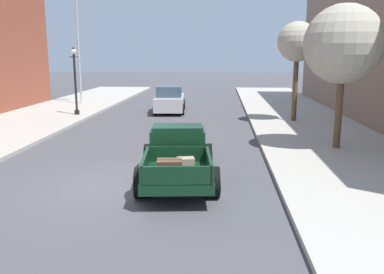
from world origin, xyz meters
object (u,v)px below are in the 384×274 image
at_px(hotrod_truck_dark_green, 178,154).
at_px(street_lamp_far, 75,76).
at_px(flagpole, 80,22).
at_px(car_background_silver, 170,100).
at_px(street_tree_nearest, 344,45).
at_px(street_tree_second, 297,43).

xyz_separation_m(hotrod_truck_dark_green, street_lamp_far, (-7.10, 11.43, 1.63)).
bearing_deg(flagpole, street_lamp_far, -75.84).
bearing_deg(hotrod_truck_dark_green, car_background_silver, 98.07).
bearing_deg(street_tree_nearest, flagpole, 137.21).
distance_m(street_lamp_far, flagpole, 6.51).
bearing_deg(street_lamp_far, flagpole, 104.16).
bearing_deg(car_background_silver, flagpole, 155.41).
relative_size(street_lamp_far, street_tree_second, 0.76).
distance_m(flagpole, street_tree_nearest, 19.25).
height_order(car_background_silver, street_lamp_far, street_lamp_far).
relative_size(car_background_silver, street_tree_second, 0.87).
bearing_deg(car_background_silver, street_tree_second, -27.91).
xyz_separation_m(street_lamp_far, street_tree_nearest, (12.70, -7.62, 1.55)).
distance_m(street_lamp_far, street_tree_nearest, 14.89).
bearing_deg(flagpole, car_background_silver, -24.59).
height_order(flagpole, street_tree_second, flagpole).
xyz_separation_m(car_background_silver, flagpole, (-6.50, 2.97, 5.00)).
height_order(hotrod_truck_dark_green, street_tree_nearest, street_tree_nearest).
xyz_separation_m(flagpole, street_tree_nearest, (14.06, -13.01, -1.83)).
distance_m(street_lamp_far, street_tree_second, 12.39).
bearing_deg(street_tree_nearest, car_background_silver, 126.99).
height_order(street_lamp_far, street_tree_second, street_tree_second).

